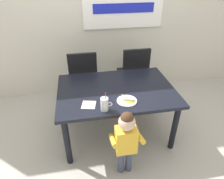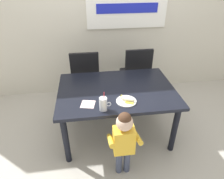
# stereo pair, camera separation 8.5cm
# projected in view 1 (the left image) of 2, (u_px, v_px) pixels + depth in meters

# --- Properties ---
(ground_plane) EXTENTS (24.00, 24.00, 0.00)m
(ground_plane) POSITION_uv_depth(u_px,v_px,m) (116.00, 131.00, 2.86)
(ground_plane) COLOR #B7B2A8
(back_wall) EXTENTS (6.40, 0.17, 2.90)m
(back_wall) POSITION_uv_depth(u_px,v_px,m) (102.00, 8.00, 3.15)
(back_wall) COLOR beige
(back_wall) RESTS_ON ground
(dining_table) EXTENTS (1.45, 1.01, 0.70)m
(dining_table) POSITION_uv_depth(u_px,v_px,m) (116.00, 95.00, 2.54)
(dining_table) COLOR black
(dining_table) RESTS_ON ground
(dining_chair_left) EXTENTS (0.44, 0.45, 0.96)m
(dining_chair_left) POSITION_uv_depth(u_px,v_px,m) (83.00, 76.00, 3.13)
(dining_chair_left) COLOR black
(dining_chair_left) RESTS_ON ground
(dining_chair_right) EXTENTS (0.44, 0.45, 0.96)m
(dining_chair_right) POSITION_uv_depth(u_px,v_px,m) (134.00, 71.00, 3.27)
(dining_chair_right) COLOR black
(dining_chair_right) RESTS_ON ground
(toddler_standing) EXTENTS (0.33, 0.24, 0.84)m
(toddler_standing) POSITION_uv_depth(u_px,v_px,m) (126.00, 137.00, 2.03)
(toddler_standing) COLOR #3F4760
(toddler_standing) RESTS_ON ground
(milk_cup) EXTENTS (0.13, 0.09, 0.25)m
(milk_cup) POSITION_uv_depth(u_px,v_px,m) (105.00, 105.00, 2.09)
(milk_cup) COLOR silver
(milk_cup) RESTS_ON dining_table
(snack_plate) EXTENTS (0.23, 0.23, 0.01)m
(snack_plate) POSITION_uv_depth(u_px,v_px,m) (127.00, 101.00, 2.26)
(snack_plate) COLOR white
(snack_plate) RESTS_ON dining_table
(peeled_banana) EXTENTS (0.17, 0.14, 0.07)m
(peeled_banana) POSITION_uv_depth(u_px,v_px,m) (128.00, 99.00, 2.24)
(peeled_banana) COLOR #F4EAC6
(peeled_banana) RESTS_ON snack_plate
(paper_napkin) EXTENTS (0.18, 0.18, 0.00)m
(paper_napkin) POSITION_uv_depth(u_px,v_px,m) (89.00, 105.00, 2.20)
(paper_napkin) COLOR silver
(paper_napkin) RESTS_ON dining_table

